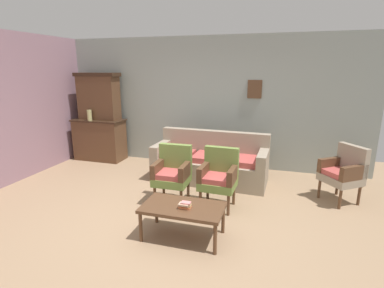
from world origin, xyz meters
TOP-DOWN VIEW (x-y plane):
  - ground_plane at (0.00, 0.00)m, footprint 7.68×7.68m
  - wall_back_with_decor at (0.00, 2.63)m, footprint 6.40×0.09m
  - side_cabinet at (-2.51, 2.25)m, footprint 1.16×0.55m
  - cabinet_upper_hutch at (-2.51, 2.33)m, footprint 0.99×0.38m
  - vase_on_cabinet at (-2.60, 2.06)m, footprint 0.10×0.10m
  - floral_couch at (0.23, 1.66)m, footprint 2.11×0.88m
  - armchair_row_middle at (-0.12, 0.59)m, footprint 0.53×0.50m
  - armchair_near_couch_end at (0.60, 0.63)m, footprint 0.54×0.52m
  - wingback_chair_by_fireplace at (2.43, 1.37)m, footprint 0.70×0.71m
  - coffee_table at (0.36, -0.34)m, footprint 1.00×0.56m
  - book_stack_on_table at (0.40, -0.38)m, footprint 0.14×0.12m
  - floor_vase_by_wall at (2.85, 2.15)m, footprint 0.20×0.20m

SIDE VIEW (x-z plane):
  - ground_plane at x=0.00m, z-range 0.00..0.00m
  - floral_couch at x=0.23m, z-range -0.13..0.77m
  - floor_vase_by_wall at x=2.85m, z-range 0.00..0.65m
  - coffee_table at x=0.36m, z-range 0.17..0.59m
  - book_stack_on_table at x=0.40m, z-range 0.42..0.50m
  - side_cabinet at x=-2.51m, z-range 0.00..0.93m
  - armchair_row_middle at x=-0.12m, z-range 0.05..0.95m
  - armchair_near_couch_end at x=0.60m, z-range 0.05..0.95m
  - wingback_chair_by_fireplace at x=2.43m, z-range 0.05..0.95m
  - vase_on_cabinet at x=-2.60m, z-range 0.93..1.17m
  - wall_back_with_decor at x=0.00m, z-range 0.00..2.70m
  - cabinet_upper_hutch at x=-2.51m, z-range 0.94..1.97m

